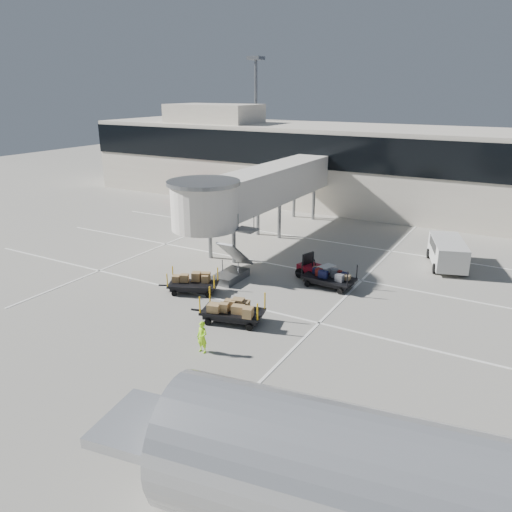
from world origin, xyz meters
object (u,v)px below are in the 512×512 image
at_px(box_cart_near, 234,311).
at_px(box_cart_far, 191,284).
at_px(minivan, 447,250).
at_px(suitcase_cart, 330,278).
at_px(baggage_tug, 317,271).
at_px(ground_worker, 202,337).
at_px(belt_loader, 189,198).

bearing_deg(box_cart_near, box_cart_far, 140.27).
bearing_deg(minivan, box_cart_far, -153.12).
height_order(suitcase_cart, minivan, minivan).
distance_m(box_cart_near, minivan, 16.80).
xyz_separation_m(baggage_tug, ground_worker, (-0.91, -11.34, 0.20)).
relative_size(box_cart_far, belt_loader, 0.84).
height_order(ground_worker, minivan, minivan).
xyz_separation_m(baggage_tug, box_cart_near, (-1.29, -7.91, 0.04)).
bearing_deg(minivan, suitcase_cart, -144.25).
height_order(suitcase_cart, box_cart_far, suitcase_cart).
relative_size(baggage_tug, box_cart_near, 0.65).
bearing_deg(box_cart_near, belt_loader, 117.92).
xyz_separation_m(box_cart_near, minivan, (8.11, 14.71, 0.50)).
bearing_deg(minivan, box_cart_near, -136.99).
relative_size(box_cart_far, minivan, 0.68).
height_order(minivan, belt_loader, belt_loader).
height_order(box_cart_near, ground_worker, box_cart_near).
relative_size(suitcase_cart, minivan, 0.75).
xyz_separation_m(suitcase_cart, belt_loader, (-21.36, 14.06, 0.20)).
xyz_separation_m(box_cart_far, belt_loader, (-14.38, 18.99, 0.20)).
distance_m(baggage_tug, belt_loader, 24.07).
relative_size(baggage_tug, belt_loader, 0.62).
bearing_deg(baggage_tug, box_cart_near, -80.75).
bearing_deg(belt_loader, suitcase_cart, -23.42).
bearing_deg(baggage_tug, suitcase_cart, -14.71).
height_order(box_cart_far, minivan, minivan).
bearing_deg(belt_loader, baggage_tug, -23.43).
bearing_deg(box_cart_far, baggage_tug, 20.78).
distance_m(baggage_tug, suitcase_cart, 1.50).
height_order(suitcase_cart, ground_worker, ground_worker).
distance_m(suitcase_cart, box_cart_far, 8.54).
relative_size(baggage_tug, ground_worker, 1.71).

